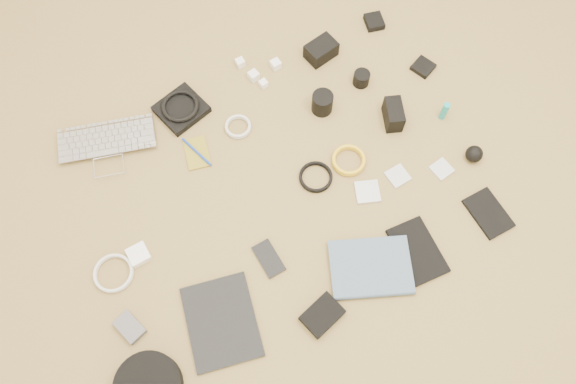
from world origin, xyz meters
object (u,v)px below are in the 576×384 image
dslr_camera (321,50)px  phone (269,259)px  paperback (375,297)px  laptop (108,152)px  tablet (222,322)px

dslr_camera → phone: (-0.53, -0.61, -0.03)m
phone → dslr_camera: bearing=46.5°
dslr_camera → paperback: size_ratio=0.44×
laptop → dslr_camera: 0.85m
tablet → phone: size_ratio=2.25×
dslr_camera → paperback: (-0.30, -0.88, -0.02)m
laptop → dslr_camera: dslr_camera is taller
tablet → phone: (0.22, 0.11, -0.00)m
phone → paperback: bearing=-51.5°
laptop → paperback: 1.02m
laptop → tablet: bearing=-65.9°
paperback → phone: bearing=64.6°
laptop → phone: laptop is taller
dslr_camera → tablet: size_ratio=0.42×
phone → tablet: bearing=-155.6°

